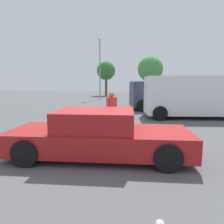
{
  "coord_description": "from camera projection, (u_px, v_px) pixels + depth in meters",
  "views": [
    {
      "loc": [
        1.26,
        -5.25,
        1.92
      ],
      "look_at": [
        0.12,
        1.74,
        0.9
      ],
      "focal_mm": 32.15,
      "sensor_mm": 36.0,
      "label": 1
    }
  ],
  "objects": [
    {
      "name": "sedan_foreground",
      "position": [
        99.0,
        135.0,
        5.25
      ],
      "size": [
        4.75,
        2.11,
        1.24
      ],
      "rotation": [
        0.0,
        0.0,
        0.07
      ],
      "color": "maroon",
      "rests_on": "ground_plane"
    },
    {
      "name": "tree_back_left",
      "position": [
        106.0,
        71.0,
        30.69
      ],
      "size": [
        2.83,
        2.83,
        5.22
      ],
      "color": "brown",
      "rests_on": "ground_plane"
    },
    {
      "name": "van_white",
      "position": [
        190.0,
        96.0,
        11.15
      ],
      "size": [
        5.16,
        2.79,
        2.3
      ],
      "rotation": [
        0.0,
        0.0,
        3.27
      ],
      "color": "white",
      "rests_on": "ground_plane"
    },
    {
      "name": "suv_dark",
      "position": [
        164.0,
        94.0,
        14.55
      ],
      "size": [
        5.03,
        3.01,
        2.04
      ],
      "rotation": [
        0.0,
        0.0,
        0.23
      ],
      "color": "#2D384C",
      "rests_on": "ground_plane"
    },
    {
      "name": "light_post_near",
      "position": [
        100.0,
        58.0,
        23.48
      ],
      "size": [
        0.44,
        0.44,
        7.22
      ],
      "color": "gray",
      "rests_on": "ground_plane"
    },
    {
      "name": "tree_back_center",
      "position": [
        150.0,
        69.0,
        22.18
      ],
      "size": [
        2.78,
        2.78,
        4.87
      ],
      "color": "brown",
      "rests_on": "ground_plane"
    },
    {
      "name": "ground_plane",
      "position": [
        98.0,
        152.0,
        5.61
      ],
      "size": [
        80.0,
        80.0,
        0.0
      ],
      "primitive_type": "plane",
      "color": "#515154"
    },
    {
      "name": "pedestrian",
      "position": [
        112.0,
        108.0,
        8.2
      ],
      "size": [
        0.4,
        0.51,
        1.57
      ],
      "rotation": [
        0.0,
        0.0,
        2.64
      ],
      "color": "navy",
      "rests_on": "ground_plane"
    }
  ]
}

